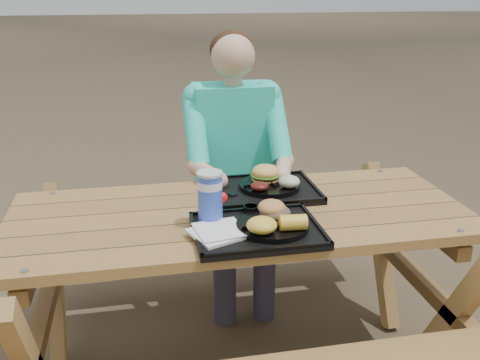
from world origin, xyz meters
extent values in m
cube|color=black|center=(0.02, -0.21, 0.76)|extent=(0.45, 0.35, 0.02)
cube|color=black|center=(0.13, 0.16, 0.76)|extent=(0.45, 0.35, 0.02)
cylinder|color=black|center=(0.07, -0.22, 0.78)|extent=(0.26, 0.26, 0.02)
cylinder|color=black|center=(0.16, 0.17, 0.78)|extent=(0.26, 0.26, 0.02)
cube|color=silver|center=(-0.13, -0.23, 0.78)|extent=(0.22, 0.22, 0.02)
cylinder|color=blue|center=(-0.13, -0.12, 0.86)|extent=(0.09, 0.09, 0.18)
cylinder|color=black|center=(0.03, -0.08, 0.79)|extent=(0.06, 0.06, 0.03)
cylinder|color=yellow|center=(0.07, -0.09, 0.78)|extent=(0.05, 0.05, 0.03)
ellipsoid|color=yellow|center=(0.02, -0.28, 0.82)|extent=(0.11, 0.11, 0.05)
cube|color=black|center=(-0.04, 0.18, 0.77)|extent=(0.10, 0.16, 0.01)
ellipsoid|color=#551411|center=(0.10, 0.11, 0.81)|extent=(0.08, 0.08, 0.03)
ellipsoid|color=beige|center=(0.23, 0.12, 0.82)|extent=(0.09, 0.09, 0.05)
camera|label=1|loc=(-0.37, -1.90, 1.59)|focal=40.00mm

